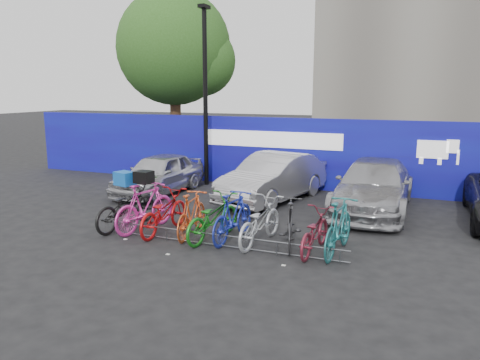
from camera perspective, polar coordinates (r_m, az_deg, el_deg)
The scene contains 20 objects.
ground at distance 10.74m, azimuth -1.24°, elevation -7.22°, with size 100.00×100.00×0.00m, color black.
hoarding at distance 16.03m, azimuth 7.19°, elevation 3.24°, with size 22.00×0.18×2.40m.
tree at distance 22.28m, azimuth -7.46°, elevation 15.38°, with size 5.40×5.20×7.80m.
lamppost at distance 16.44m, azimuth -4.25°, elevation 10.72°, with size 0.25×0.50×6.11m.
bike_rack at distance 10.16m, azimuth -2.58°, elevation -7.33°, with size 5.60×0.03×0.30m.
car_0 at distance 15.41m, azimuth -9.86°, elevation 0.78°, with size 1.55×3.84×1.31m, color #AFAFB4.
car_1 at distance 14.22m, azimuth 4.08°, elevation 0.30°, with size 1.51×4.33×1.43m, color #ADACB1.
car_2 at distance 13.55m, azimuth 15.98°, elevation -0.72°, with size 1.96×4.82×1.40m, color #9E9EA3.
bike_0 at distance 11.76m, azimuth -13.71°, elevation -3.17°, with size 0.71×2.05×1.08m, color black.
bike_1 at distance 11.45m, azimuth -11.50°, elevation -3.22°, with size 0.55×1.95×1.17m, color #E835A9.
bike_2 at distance 11.18m, azimuth -9.29°, elevation -3.91°, with size 0.67×1.93×1.02m, color #BA0F12.
bike_3 at distance 10.86m, azimuth -5.91°, elevation -4.17°, with size 0.49×1.75×1.05m, color #D85120.
bike_4 at distance 10.60m, azimuth -3.35°, elevation -4.60°, with size 0.68×1.94×1.02m, color #187719.
bike_5 at distance 10.48m, azimuth -0.87°, elevation -4.48°, with size 0.53×1.86×1.12m, color #1D2AA0.
bike_6 at distance 10.29m, azimuth 2.40°, elevation -5.10°, with size 0.67×1.93×1.01m, color #B1B5B9.
bike_7 at distance 10.16m, azimuth 6.15°, elevation -5.23°, with size 0.50×1.76×1.06m, color #2A2B2D.
bike_8 at distance 9.87m, azimuth 9.05°, elevation -6.24°, with size 0.61×1.74×0.91m, color maroon.
bike_9 at distance 9.84m, azimuth 11.92°, elevation -5.61°, with size 0.55×1.95×1.17m, color #206E71.
cargo_crate at distance 11.61m, azimuth -13.87°, elevation 0.18°, with size 0.46×0.35×0.33m, color #1153AB.
cargo_topcase at distance 11.29m, azimuth -11.64°, elevation 0.36°, with size 0.39×0.35×0.28m, color black.
Camera 1 is at (4.00, -9.38, 3.38)m, focal length 35.00 mm.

